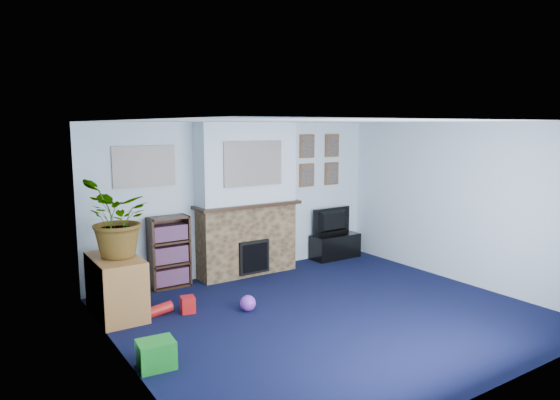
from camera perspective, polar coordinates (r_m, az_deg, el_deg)
floor at (r=6.49m, az=5.46°, el=-12.77°), size 5.00×4.50×0.01m
ceiling at (r=6.05m, az=5.79°, el=8.94°), size 5.00×4.50×0.01m
wall_back at (r=8.01m, az=-4.53°, el=0.22°), size 5.00×0.04×2.40m
wall_front at (r=4.67m, az=23.33°, el=-6.45°), size 5.00×0.04×2.40m
wall_left at (r=5.01m, az=-17.33°, el=-5.15°), size 0.04×4.50×2.40m
wall_right at (r=7.95m, az=19.79°, el=-0.32°), size 0.04×4.50×2.40m
chimney_breast at (r=7.83m, az=-3.81°, el=-0.08°), size 1.72×0.50×2.40m
collage_main at (r=7.58m, az=-3.07°, el=4.18°), size 1.00×0.03×0.68m
collage_left at (r=7.31m, az=-15.25°, el=3.74°), size 0.90×0.03×0.58m
portrait_tl at (r=8.62m, az=3.11°, el=6.16°), size 0.30×0.03×0.40m
portrait_tr at (r=8.95m, az=5.96°, el=6.22°), size 0.30×0.03×0.40m
portrait_bl at (r=8.65m, az=3.08°, el=2.85°), size 0.30×0.03×0.40m
portrait_br at (r=8.99m, az=5.91°, el=3.03°), size 0.30×0.03×0.40m
tv_stand at (r=9.01m, az=6.31°, el=-5.19°), size 0.90×0.38×0.43m
television at (r=8.93m, az=6.27°, el=-2.45°), size 0.82×0.13×0.47m
bookshelf at (r=7.49m, az=-12.55°, el=-5.99°), size 0.58×0.28×1.05m
sideboard at (r=6.60m, az=-18.20°, el=-9.58°), size 0.54×0.96×0.75m
potted_plant at (r=6.35m, az=-18.02°, el=-2.03°), size 0.98×1.06×0.97m
mantel_clock at (r=7.80m, az=-3.54°, el=0.15°), size 0.09×0.05×0.13m
mantel_candle at (r=7.96m, az=-1.46°, el=0.42°), size 0.05×0.05×0.15m
mantel_teddy at (r=7.53m, az=-7.29°, el=-0.23°), size 0.14×0.14×0.14m
mantel_can at (r=8.19m, az=1.01°, el=0.50°), size 0.07×0.07×0.13m
green_crate at (r=5.23m, az=-13.97°, el=-16.73°), size 0.37×0.31×0.28m
toy_ball at (r=6.52m, az=-3.69°, el=-11.79°), size 0.20×0.20×0.20m
toy_block at (r=6.56m, az=-10.49°, el=-11.62°), size 0.20×0.20×0.21m
toy_tube at (r=6.56m, az=-13.48°, el=-12.06°), size 0.31×0.14×0.18m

